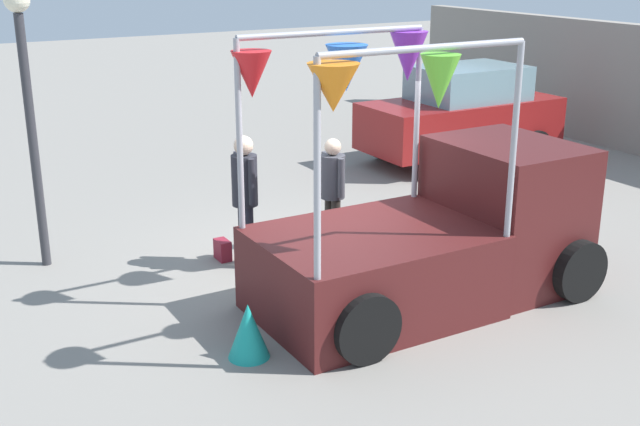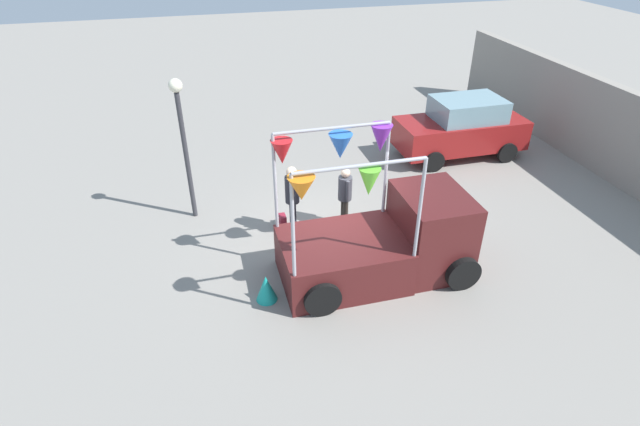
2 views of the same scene
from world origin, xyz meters
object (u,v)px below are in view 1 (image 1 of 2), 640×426
object	(u,v)px
parked_car	(462,114)
person_customer	(245,188)
vendor_truck	(443,228)
person_vendor	(333,184)
folded_kite_bundle_teal	(248,331)
street_lamp	(27,88)
handbag	(223,250)

from	to	relation	value
parked_car	person_customer	size ratio (longest dim) A/B	2.25
vendor_truck	person_vendor	distance (m)	2.03
person_vendor	folded_kite_bundle_teal	xyz separation A→B (m)	(2.28, -2.37, -0.66)
vendor_truck	folded_kite_bundle_teal	size ratio (longest dim) A/B	6.72
person_customer	street_lamp	world-z (taller)	street_lamp
handbag	folded_kite_bundle_teal	xyz separation A→B (m)	(2.68, -0.87, 0.16)
person_vendor	handbag	size ratio (longest dim) A/B	5.72
person_customer	street_lamp	distance (m)	3.01
person_vendor	handbag	world-z (taller)	person_vendor
vendor_truck	street_lamp	distance (m)	5.48
person_vendor	handbag	distance (m)	1.76
parked_car	handbag	distance (m)	6.88
person_customer	person_vendor	size ratio (longest dim) A/B	1.11
person_customer	handbag	world-z (taller)	person_customer
parked_car	folded_kite_bundle_teal	distance (m)	8.95
handbag	street_lamp	distance (m)	3.27
vendor_truck	person_customer	size ratio (longest dim) A/B	2.27
vendor_truck	folded_kite_bundle_teal	distance (m)	2.80
parked_car	handbag	size ratio (longest dim) A/B	14.29
person_vendor	handbag	bearing A→B (deg)	-105.09
parked_car	person_vendor	xyz separation A→B (m)	(3.03, -4.80, 0.02)
parked_car	folded_kite_bundle_teal	xyz separation A→B (m)	(5.31, -7.17, -0.64)
parked_car	person_vendor	size ratio (longest dim) A/B	2.50
parked_car	handbag	bearing A→B (deg)	-67.38
parked_car	person_vendor	world-z (taller)	parked_car
parked_car	street_lamp	bearing A→B (deg)	-79.29
person_vendor	street_lamp	bearing A→B (deg)	-111.57
street_lamp	person_vendor	bearing A→B (deg)	68.43
handbag	street_lamp	size ratio (longest dim) A/B	0.08
person_customer	handbag	xyz separation A→B (m)	(-0.35, -0.20, -0.94)
vendor_truck	parked_car	distance (m)	6.71
handbag	folded_kite_bundle_teal	size ratio (longest dim) A/B	0.47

